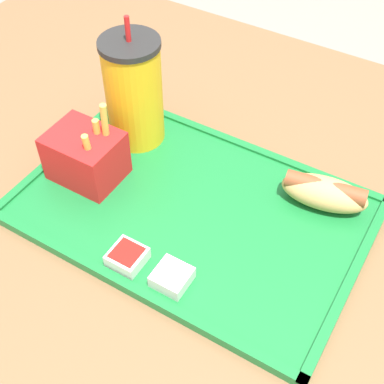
{
  "coord_description": "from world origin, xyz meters",
  "views": [
    {
      "loc": [
        0.19,
        -0.38,
        1.32
      ],
      "look_at": [
        -0.05,
        0.02,
        0.81
      ],
      "focal_mm": 50.0,
      "sensor_mm": 36.0,
      "label": 1
    }
  ],
  "objects_px": {
    "fries_carton": "(86,156)",
    "sauce_cup_mayo": "(172,277)",
    "soda_cup": "(134,92)",
    "hot_dog_far": "(324,192)",
    "sauce_cup_ketchup": "(127,257)"
  },
  "relations": [
    {
      "from": "fries_carton",
      "to": "sauce_cup_ketchup",
      "type": "height_order",
      "value": "fries_carton"
    },
    {
      "from": "soda_cup",
      "to": "hot_dog_far",
      "type": "relative_size",
      "value": 1.63
    },
    {
      "from": "fries_carton",
      "to": "sauce_cup_ketchup",
      "type": "xyz_separation_m",
      "value": [
        0.13,
        -0.09,
        -0.03
      ]
    },
    {
      "from": "sauce_cup_mayo",
      "to": "sauce_cup_ketchup",
      "type": "xyz_separation_m",
      "value": [
        -0.06,
        -0.0,
        0.0
      ]
    },
    {
      "from": "hot_dog_far",
      "to": "sauce_cup_ketchup",
      "type": "distance_m",
      "value": 0.27
    },
    {
      "from": "soda_cup",
      "to": "sauce_cup_ketchup",
      "type": "xyz_separation_m",
      "value": [
        0.12,
        -0.2,
        -0.07
      ]
    },
    {
      "from": "fries_carton",
      "to": "soda_cup",
      "type": "bearing_deg",
      "value": 84.09
    },
    {
      "from": "hot_dog_far",
      "to": "sauce_cup_mayo",
      "type": "bearing_deg",
      "value": -117.1
    },
    {
      "from": "hot_dog_far",
      "to": "sauce_cup_ketchup",
      "type": "bearing_deg",
      "value": -128.59
    },
    {
      "from": "soda_cup",
      "to": "hot_dog_far",
      "type": "bearing_deg",
      "value": 2.41
    },
    {
      "from": "fries_carton",
      "to": "sauce_cup_mayo",
      "type": "xyz_separation_m",
      "value": [
        0.2,
        -0.09,
        -0.03
      ]
    },
    {
      "from": "soda_cup",
      "to": "sauce_cup_mayo",
      "type": "bearing_deg",
      "value": -46.36
    },
    {
      "from": "sauce_cup_mayo",
      "to": "sauce_cup_ketchup",
      "type": "height_order",
      "value": "same"
    },
    {
      "from": "fries_carton",
      "to": "sauce_cup_mayo",
      "type": "distance_m",
      "value": 0.22
    },
    {
      "from": "hot_dog_far",
      "to": "sauce_cup_ketchup",
      "type": "height_order",
      "value": "hot_dog_far"
    }
  ]
}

